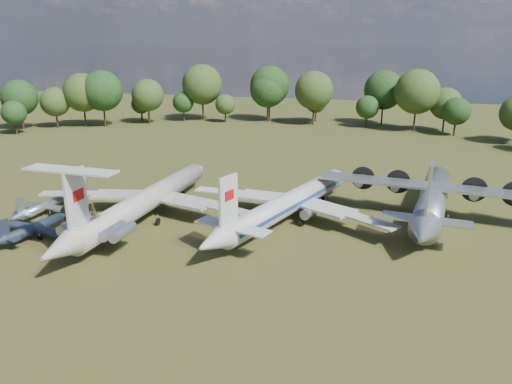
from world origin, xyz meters
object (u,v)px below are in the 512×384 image
(tu104_jet, at_px, (290,207))
(small_prop_northwest, at_px, (44,208))
(il62_airliner, at_px, (147,205))
(an12_transport, at_px, (432,203))
(person_on_il62, at_px, (93,211))
(small_prop_west, at_px, (34,231))

(tu104_jet, relative_size, small_prop_northwest, 3.19)
(il62_airliner, relative_size, small_prop_northwest, 3.39)
(il62_airliner, relative_size, tu104_jet, 1.06)
(il62_airliner, xyz_separation_m, an12_transport, (38.94, 9.91, 0.20))
(person_on_il62, bearing_deg, small_prop_northwest, -47.73)
(small_prop_west, distance_m, person_on_il62, 11.46)
(il62_airliner, distance_m, small_prop_west, 14.88)
(il62_airliner, height_order, small_prop_northwest, il62_airliner)
(small_prop_west, xyz_separation_m, person_on_il62, (10.39, -2.21, 4.32))
(person_on_il62, bearing_deg, small_prop_west, -25.22)
(il62_airliner, height_order, an12_transport, an12_transport)
(il62_airliner, xyz_separation_m, small_prop_northwest, (-15.30, -2.05, -1.21))
(small_prop_northwest, bearing_deg, an12_transport, 17.41)
(il62_airliner, height_order, small_prop_west, il62_airliner)
(an12_transport, xyz_separation_m, small_prop_northwest, (-54.24, -11.96, -1.42))
(an12_transport, relative_size, small_prop_west, 2.70)
(small_prop_west, bearing_deg, an12_transport, 30.62)
(il62_airliner, height_order, tu104_jet, il62_airliner)
(small_prop_northwest, xyz_separation_m, person_on_il62, (14.69, -10.11, 4.34))
(tu104_jet, bearing_deg, an12_transport, 34.36)
(small_prop_west, relative_size, person_on_il62, 6.99)
(tu104_jet, distance_m, an12_transport, 20.06)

